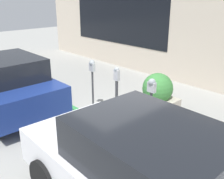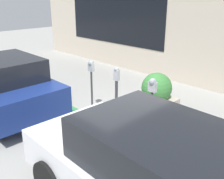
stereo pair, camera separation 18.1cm
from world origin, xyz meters
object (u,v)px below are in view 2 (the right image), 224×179
(parking_meter_second, at_px, (116,89))
(parked_car_middle, at_px, (4,86))
(parking_meter_nearest, at_px, (152,95))
(planter_box, at_px, (156,94))
(parked_car_front, at_px, (149,170))
(parking_meter_middle, at_px, (91,74))

(parking_meter_second, distance_m, parked_car_middle, 3.20)
(parking_meter_nearest, bearing_deg, parking_meter_second, -2.32)
(parking_meter_nearest, distance_m, parking_meter_second, 1.20)
(planter_box, xyz_separation_m, parked_car_middle, (2.97, 3.14, 0.30))
(parking_meter_second, relative_size, parked_car_front, 0.36)
(planter_box, relative_size, parked_car_front, 0.28)
(parking_meter_middle, xyz_separation_m, parked_car_middle, (1.53, 1.92, -0.28))
(parking_meter_nearest, xyz_separation_m, parking_meter_second, (1.18, -0.05, -0.17))
(parked_car_middle, bearing_deg, parking_meter_second, -143.29)
(parking_meter_middle, distance_m, parked_car_front, 4.17)
(parking_meter_nearest, distance_m, planter_box, 1.62)
(parked_car_front, height_order, parked_car_middle, parked_car_middle)
(parking_meter_middle, distance_m, planter_box, 1.97)
(parking_meter_nearest, height_order, parked_car_front, parked_car_front)
(parking_meter_second, bearing_deg, parking_meter_nearest, 177.68)
(planter_box, bearing_deg, parked_car_middle, 46.61)
(planter_box, bearing_deg, parking_meter_second, 72.79)
(parking_meter_nearest, bearing_deg, parking_meter_middle, -2.07)
(parked_car_middle, bearing_deg, planter_box, -132.91)
(parking_meter_second, xyz_separation_m, planter_box, (-0.39, -1.25, -0.39))
(parking_meter_nearest, distance_m, parked_car_middle, 4.20)
(parked_car_front, bearing_deg, parking_meter_second, -35.76)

